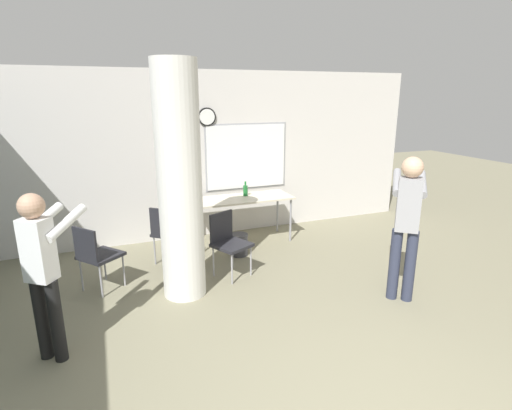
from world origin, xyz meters
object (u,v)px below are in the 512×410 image
(folding_table, at_px, (241,201))
(person_playing_side, at_px, (407,218))
(chair_table_left, at_px, (168,230))
(chair_near_pillar, at_px, (96,253))
(chair_table_front, at_px, (228,240))
(bottle_on_table, at_px, (245,190))
(person_watching_back, at_px, (43,265))

(folding_table, relative_size, person_playing_side, 0.96)
(chair_table_left, height_order, chair_near_pillar, same)
(chair_table_front, bearing_deg, chair_table_left, 135.67)
(bottle_on_table, xyz_separation_m, chair_near_pillar, (-2.37, -1.07, -0.35))
(folding_table, xyz_separation_m, person_playing_side, (1.16, -2.52, 0.31))
(bottle_on_table, xyz_separation_m, person_watching_back, (-2.77, -2.34, 0.08))
(bottle_on_table, height_order, chair_table_front, bottle_on_table)
(bottle_on_table, distance_m, chair_table_left, 1.53)
(bottle_on_table, relative_size, chair_near_pillar, 0.28)
(bottle_on_table, height_order, person_watching_back, person_watching_back)
(chair_table_left, xyz_separation_m, chair_near_pillar, (-0.98, -0.53, 0.00))
(folding_table, height_order, person_watching_back, person_watching_back)
(bottle_on_table, relative_size, person_playing_side, 0.14)
(chair_table_left, xyz_separation_m, chair_table_front, (0.69, -0.68, 0.00))
(bottle_on_table, height_order, chair_table_left, bottle_on_table)
(chair_table_front, bearing_deg, person_watching_back, -151.73)
(folding_table, bearing_deg, person_watching_back, -139.94)
(chair_table_front, distance_m, person_watching_back, 2.40)
(bottle_on_table, distance_m, chair_near_pillar, 2.63)
(chair_table_front, relative_size, chair_near_pillar, 1.00)
(chair_table_left, relative_size, chair_near_pillar, 1.00)
(chair_table_left, bearing_deg, chair_table_front, -44.33)
(chair_near_pillar, bearing_deg, chair_table_front, -5.07)
(chair_table_left, bearing_deg, folding_table, 19.20)
(chair_near_pillar, bearing_deg, chair_table_left, 28.36)
(chair_table_front, bearing_deg, person_playing_side, -38.49)
(person_watching_back, bearing_deg, folding_table, 40.06)
(chair_table_front, height_order, person_watching_back, person_watching_back)
(chair_near_pillar, bearing_deg, folding_table, 23.33)
(folding_table, height_order, bottle_on_table, bottle_on_table)
(chair_table_left, bearing_deg, person_watching_back, -127.60)
(bottle_on_table, xyz_separation_m, person_playing_side, (1.05, -2.61, 0.16))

